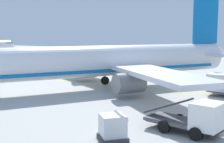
% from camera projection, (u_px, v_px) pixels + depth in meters
% --- Properties ---
extents(airliner_foreground, '(36.50, 31.09, 11.90)m').
position_uv_depth(airliner_foreground, '(107.00, 62.00, 38.83)').
color(airliner_foreground, white).
rests_on(airliner_foreground, ground).
extents(service_truck_catering, '(3.17, 6.03, 2.49)m').
position_uv_depth(service_truck_catering, '(196.00, 118.00, 21.25)').
color(service_truck_catering, white).
rests_on(service_truck_catering, ground).
extents(cargo_container_mid, '(2.48, 2.48, 1.84)m').
position_uv_depth(cargo_container_mid, '(113.00, 127.00, 20.24)').
color(cargo_container_mid, '#333338').
rests_on(cargo_container_mid, ground).
extents(apron_guide_line, '(0.30, 60.00, 0.01)m').
position_uv_depth(apron_guide_line, '(147.00, 89.00, 38.62)').
color(apron_guide_line, yellow).
rests_on(apron_guide_line, ground).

